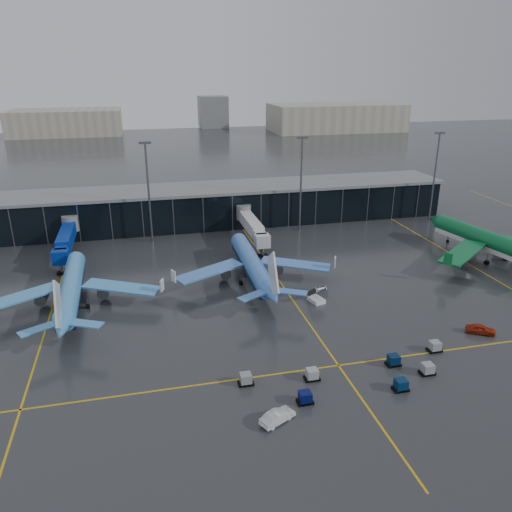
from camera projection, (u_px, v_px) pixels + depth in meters
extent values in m
plane|color=#282B2D|center=(252.00, 326.00, 87.21)|extent=(600.00, 600.00, 0.00)
cube|color=black|center=(203.00, 207.00, 141.75)|extent=(140.00, 16.00, 10.00)
cube|color=slate|center=(202.00, 189.00, 139.85)|extent=(142.00, 17.00, 0.80)
cylinder|color=#595B60|center=(70.00, 223.00, 126.36)|extent=(4.00, 4.00, 4.00)
cube|color=navy|center=(64.00, 244.00, 114.38)|extent=(3.00, 24.00, 3.00)
cylinder|color=#595B60|center=(62.00, 268.00, 108.67)|extent=(1.00, 1.00, 2.60)
cylinder|color=#595B60|center=(244.00, 212.00, 136.12)|extent=(4.00, 4.00, 4.00)
cube|color=silver|center=(255.00, 230.00, 124.14)|extent=(3.00, 24.00, 3.00)
cylinder|color=#595B60|center=(262.00, 252.00, 118.44)|extent=(1.00, 1.00, 2.60)
cylinder|color=#595B60|center=(149.00, 194.00, 124.91)|extent=(0.50, 0.50, 25.00)
cube|color=#595B60|center=(145.00, 143.00, 120.37)|extent=(3.00, 0.40, 0.60)
cylinder|color=#595B60|center=(301.00, 186.00, 133.59)|extent=(0.50, 0.50, 25.00)
cube|color=#595B60|center=(302.00, 138.00, 129.05)|extent=(3.00, 0.40, 0.60)
cylinder|color=#595B60|center=(434.00, 178.00, 142.27)|extent=(0.50, 0.50, 25.00)
cube|color=#595B60|center=(440.00, 133.00, 137.73)|extent=(3.00, 0.40, 0.60)
cube|color=#B2AD99|center=(336.00, 117.00, 346.24)|extent=(90.00, 42.00, 18.00)
cube|color=#B2AD99|center=(66.00, 122.00, 325.71)|extent=(70.00, 38.00, 16.00)
cube|color=#B2AD99|center=(213.00, 112.00, 364.50)|extent=(20.00, 20.00, 22.00)
cube|color=gold|center=(56.00, 298.00, 97.78)|extent=(0.30, 120.00, 0.02)
cube|color=gold|center=(276.00, 277.00, 107.54)|extent=(0.30, 120.00, 0.02)
cube|color=gold|center=(460.00, 259.00, 117.31)|extent=(0.30, 120.00, 0.02)
cube|color=gold|center=(338.00, 365.00, 75.75)|extent=(220.00, 0.30, 0.02)
cube|color=black|center=(427.00, 373.00, 73.63)|extent=(2.20, 1.50, 0.36)
cube|color=gray|center=(428.00, 368.00, 73.35)|extent=(1.60, 1.50, 1.50)
cube|color=black|center=(393.00, 364.00, 75.77)|extent=(2.20, 1.50, 0.36)
cube|color=#041A3C|center=(394.00, 360.00, 75.50)|extent=(1.60, 1.50, 1.50)
cube|color=black|center=(434.00, 350.00, 79.51)|extent=(2.20, 1.50, 0.36)
cube|color=gray|center=(435.00, 346.00, 79.24)|extent=(1.60, 1.50, 1.50)
cube|color=black|center=(305.00, 402.00, 67.29)|extent=(2.20, 1.50, 0.36)
cube|color=#050C45|center=(305.00, 397.00, 67.02)|extent=(1.60, 1.50, 1.50)
cube|color=black|center=(312.00, 378.00, 72.32)|extent=(2.20, 1.50, 0.36)
cube|color=#95999D|center=(312.00, 374.00, 72.05)|extent=(1.60, 1.50, 1.50)
cube|color=black|center=(246.00, 383.00, 71.25)|extent=(2.20, 1.50, 0.36)
cube|color=gray|center=(246.00, 378.00, 70.97)|extent=(1.60, 1.50, 1.50)
cube|color=black|center=(400.00, 389.00, 69.96)|extent=(2.20, 1.50, 0.36)
cube|color=#052043|center=(401.00, 384.00, 69.68)|extent=(1.60, 1.50, 1.50)
cube|color=white|center=(316.00, 300.00, 96.03)|extent=(2.96, 3.66, 0.80)
cube|color=white|center=(317.00, 291.00, 95.35)|extent=(2.28, 3.15, 2.29)
imported|color=#9B230B|center=(481.00, 329.00, 84.56)|extent=(5.07, 4.06, 1.62)
imported|color=silver|center=(277.00, 416.00, 63.50)|extent=(5.21, 3.82, 1.64)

